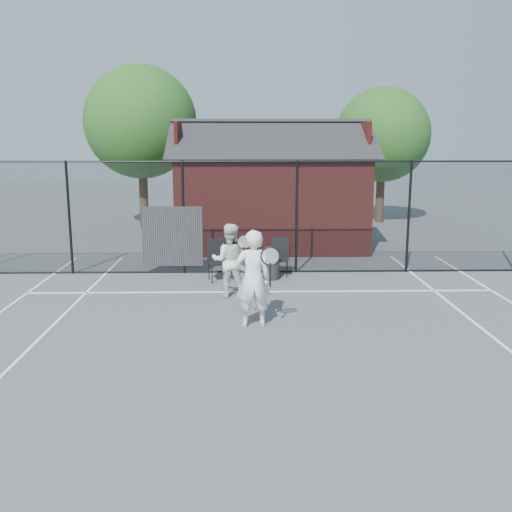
{
  "coord_description": "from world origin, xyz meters",
  "views": [
    {
      "loc": [
        -0.42,
        -10.0,
        3.53
      ],
      "look_at": [
        -0.15,
        1.86,
        1.1
      ],
      "focal_mm": 40.0,
      "sensor_mm": 36.0,
      "label": 1
    }
  ],
  "objects_px": {
    "chair_right": "(280,258)",
    "waste_bin": "(271,267)",
    "chair_left": "(218,261)",
    "clubhouse": "(271,198)",
    "player_back": "(229,260)",
    "player_front": "(253,278)"
  },
  "relations": [
    {
      "from": "clubhouse",
      "to": "player_back",
      "type": "height_order",
      "value": "clubhouse"
    },
    {
      "from": "chair_left",
      "to": "waste_bin",
      "type": "height_order",
      "value": "chair_left"
    },
    {
      "from": "player_front",
      "to": "player_back",
      "type": "distance_m",
      "value": 2.21
    },
    {
      "from": "clubhouse",
      "to": "waste_bin",
      "type": "xyz_separation_m",
      "value": [
        -0.21,
        -4.73,
        -1.29
      ]
    },
    {
      "from": "player_back",
      "to": "chair_right",
      "type": "bearing_deg",
      "value": 56.72
    },
    {
      "from": "player_back",
      "to": "chair_left",
      "type": "relative_size",
      "value": 1.62
    },
    {
      "from": "player_back",
      "to": "waste_bin",
      "type": "bearing_deg",
      "value": 57.22
    },
    {
      "from": "player_front",
      "to": "chair_right",
      "type": "relative_size",
      "value": 1.92
    },
    {
      "from": "clubhouse",
      "to": "player_front",
      "type": "xyz_separation_m",
      "value": [
        -0.74,
        -8.49,
        -0.66
      ]
    },
    {
      "from": "player_back",
      "to": "chair_right",
      "type": "height_order",
      "value": "player_back"
    },
    {
      "from": "clubhouse",
      "to": "player_front",
      "type": "distance_m",
      "value": 8.55
    },
    {
      "from": "clubhouse",
      "to": "player_back",
      "type": "bearing_deg",
      "value": -101.07
    },
    {
      "from": "chair_left",
      "to": "player_front",
      "type": "bearing_deg",
      "value": -91.36
    },
    {
      "from": "player_front",
      "to": "waste_bin",
      "type": "distance_m",
      "value": 3.85
    },
    {
      "from": "clubhouse",
      "to": "player_front",
      "type": "relative_size",
      "value": 3.46
    },
    {
      "from": "clubhouse",
      "to": "chair_right",
      "type": "height_order",
      "value": "clubhouse"
    },
    {
      "from": "player_back",
      "to": "chair_left",
      "type": "height_order",
      "value": "player_back"
    },
    {
      "from": "clubhouse",
      "to": "chair_right",
      "type": "xyz_separation_m",
      "value": [
        0.03,
        -4.4,
        -1.12
      ]
    },
    {
      "from": "chair_left",
      "to": "chair_right",
      "type": "relative_size",
      "value": 1.06
    },
    {
      "from": "player_back",
      "to": "chair_right",
      "type": "xyz_separation_m",
      "value": [
        1.27,
        1.93,
        -0.35
      ]
    },
    {
      "from": "chair_right",
      "to": "waste_bin",
      "type": "relative_size",
      "value": 1.55
    },
    {
      "from": "player_back",
      "to": "chair_left",
      "type": "xyz_separation_m",
      "value": [
        -0.32,
        1.43,
        -0.32
      ]
    }
  ]
}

